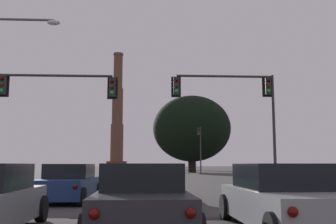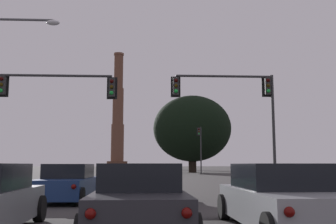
# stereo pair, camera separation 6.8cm
# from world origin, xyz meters

# --- Properties ---
(sedan_center_lane_second) EXTENTS (2.06, 4.73, 1.43)m
(sedan_center_lane_second) POSITION_xyz_m (-0.08, 7.02, 0.67)
(sedan_center_lane_second) COLOR #232328
(sedan_center_lane_second) RESTS_ON ground_plane
(sedan_right_lane_second) EXTENTS (2.02, 4.72, 1.43)m
(sedan_right_lane_second) POSITION_xyz_m (2.96, 7.08, 0.67)
(sedan_right_lane_second) COLOR gray
(sedan_right_lane_second) RESTS_ON ground_plane
(sedan_left_lane_front) EXTENTS (2.08, 4.74, 1.43)m
(sedan_left_lane_front) POSITION_xyz_m (-3.01, 14.28, 0.67)
(sedan_left_lane_front) COLOR navy
(sedan_left_lane_front) RESTS_ON ground_plane
(sedan_center_lane_front) EXTENTS (2.04, 4.73, 1.43)m
(sedan_center_lane_front) POSITION_xyz_m (0.07, 13.86, 0.67)
(sedan_center_lane_front) COLOR #0F3823
(sedan_center_lane_front) RESTS_ON ground_plane
(traffic_light_overhead_right) EXTENTS (6.27, 0.50, 6.72)m
(traffic_light_overhead_right) POSITION_xyz_m (5.54, 21.33, 5.16)
(traffic_light_overhead_right) COLOR #2D2D30
(traffic_light_overhead_right) RESTS_ON ground_plane
(traffic_light_overhead_left) EXTENTS (6.74, 0.50, 6.38)m
(traffic_light_overhead_left) POSITION_xyz_m (-5.99, 20.15, 4.92)
(traffic_light_overhead_left) COLOR #2D2D30
(traffic_light_overhead_left) RESTS_ON ground_plane
(traffic_light_far_right) EXTENTS (0.78, 0.50, 6.80)m
(traffic_light_far_right) POSITION_xyz_m (7.68, 55.07, 4.43)
(traffic_light_far_right) COLOR #2D2D30
(traffic_light_far_right) RESTS_ON ground_plane
(smokestack) EXTENTS (7.30, 7.30, 41.92)m
(smokestack) POSITION_xyz_m (-10.62, 139.65, 16.49)
(smokestack) COLOR #523427
(smokestack) RESTS_ON ground_plane
(treeline_far_left) EXTENTS (13.57, 12.21, 13.38)m
(treeline_far_left) POSITION_xyz_m (7.87, 66.50, 7.61)
(treeline_far_left) COLOR black
(treeline_far_left) RESTS_ON ground_plane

